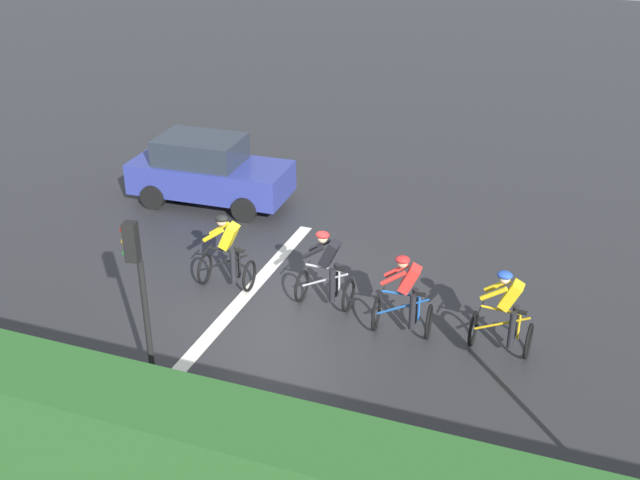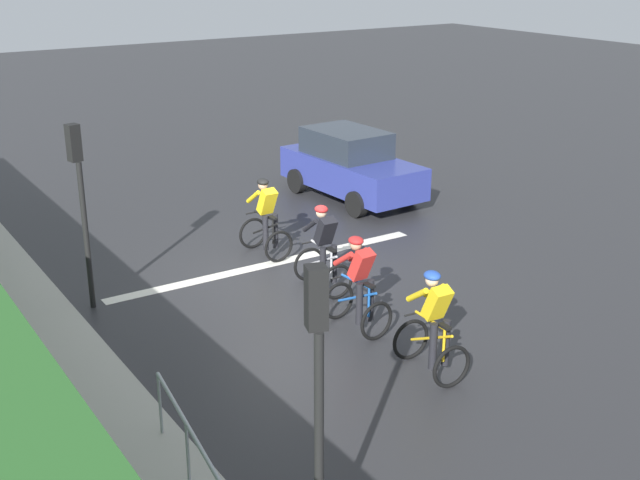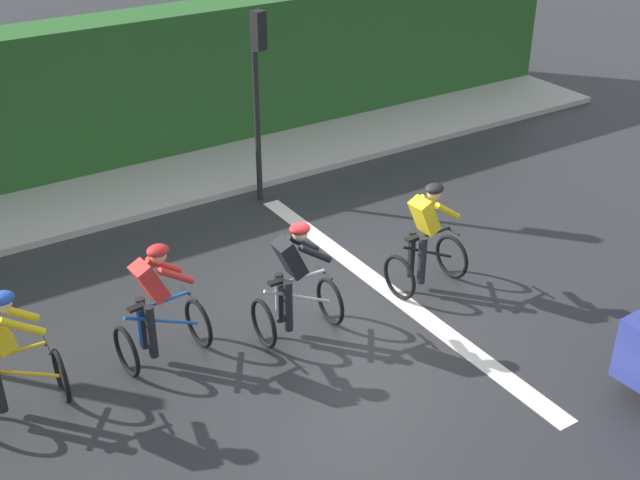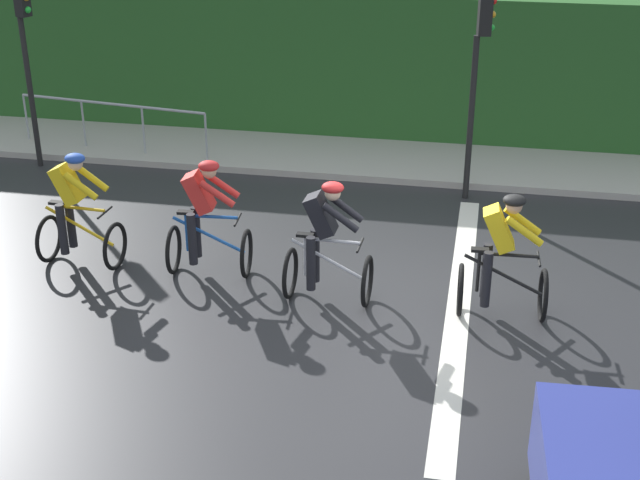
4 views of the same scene
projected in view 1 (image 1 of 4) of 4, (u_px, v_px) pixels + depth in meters
The scene contains 8 objects.
ground_plane at pixel (275, 301), 16.21m from camera, with size 80.00×80.00×0.00m, color #28282B.
road_marking_stop_line at pixel (246, 295), 16.42m from camera, with size 7.00×0.30×0.01m, color silver.
cyclist_lead at pixel (505, 314), 14.26m from camera, with size 0.74×1.12×1.66m.
cyclist_second at pixel (405, 297), 14.80m from camera, with size 0.76×1.13×1.66m.
cyclist_mid at pixel (327, 271), 15.70m from camera, with size 0.71×1.10×1.66m.
cyclist_fourth at pixel (227, 253), 16.39m from camera, with size 0.73×1.11×1.66m.
car_navy at pixel (208, 171), 20.36m from camera, with size 2.03×4.17×1.76m.
traffic_light_near_crossing at pixel (139, 288), 12.29m from camera, with size 0.24×0.31×3.34m.
Camera 1 is at (12.73, 5.72, 8.40)m, focal length 44.19 mm.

